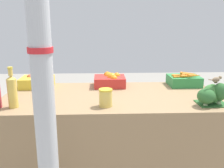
% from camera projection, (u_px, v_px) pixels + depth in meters
% --- Properties ---
extents(market_table, '(1.88, 0.91, 0.85)m').
position_uv_depth(market_table, '(112.00, 139.00, 2.28)').
color(market_table, '#937551').
rests_on(market_table, ground_plane).
extents(support_pole, '(0.13, 0.13, 2.42)m').
position_uv_depth(support_pole, '(42.00, 73.00, 1.30)').
color(support_pole, '#B7BABF').
rests_on(support_pole, ground_plane).
extents(apple_crate, '(0.30, 0.25, 0.13)m').
position_uv_depth(apple_crate, '(38.00, 81.00, 2.44)').
color(apple_crate, gold).
rests_on(apple_crate, market_table).
extents(orange_crate, '(0.30, 0.25, 0.14)m').
position_uv_depth(orange_crate, '(110.00, 80.00, 2.47)').
color(orange_crate, red).
rests_on(orange_crate, market_table).
extents(carrot_crate, '(0.30, 0.25, 0.14)m').
position_uv_depth(carrot_crate, '(184.00, 80.00, 2.49)').
color(carrot_crate, '#2D8442').
rests_on(carrot_crate, market_table).
extents(broccoli_pile, '(0.25, 0.21, 0.17)m').
position_uv_depth(broccoli_pile, '(212.00, 94.00, 1.91)').
color(broccoli_pile, '#2D602D').
rests_on(broccoli_pile, market_table).
extents(juice_bottle_golden, '(0.07, 0.07, 0.31)m').
position_uv_depth(juice_bottle_golden, '(12.00, 91.00, 1.84)').
color(juice_bottle_golden, gold).
rests_on(juice_bottle_golden, market_table).
extents(pickle_jar, '(0.10, 0.10, 0.14)m').
position_uv_depth(pickle_jar, '(106.00, 98.00, 1.88)').
color(pickle_jar, '#DBBC56').
rests_on(pickle_jar, market_table).
extents(sparrow_bird, '(0.13, 0.07, 0.05)m').
position_uv_depth(sparrow_bird, '(216.00, 79.00, 1.88)').
color(sparrow_bird, '#4C3D2D').
rests_on(sparrow_bird, broccoli_pile).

